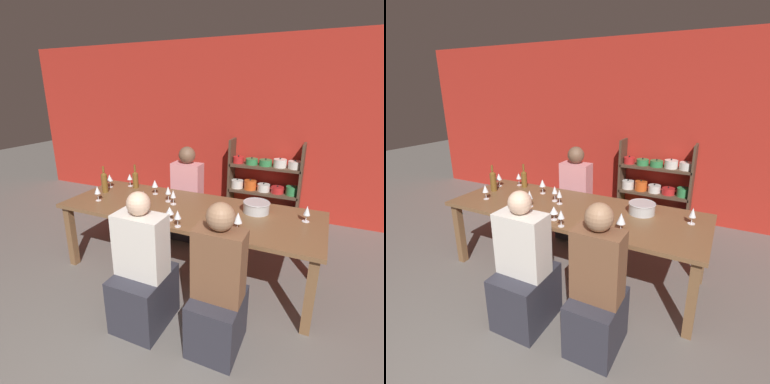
# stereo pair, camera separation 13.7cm
# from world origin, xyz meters

# --- Properties ---
(wall_back_red) EXTENTS (8.80, 0.06, 2.70)m
(wall_back_red) POSITION_xyz_m (0.00, 3.83, 1.35)
(wall_back_red) COLOR red
(wall_back_red) RESTS_ON ground_plane
(shelf_unit) EXTENTS (1.10, 0.30, 1.23)m
(shelf_unit) POSITION_xyz_m (0.25, 3.63, 0.49)
(shelf_unit) COLOR #4C3828
(shelf_unit) RESTS_ON ground_plane
(dining_table) EXTENTS (2.74, 1.00, 0.77)m
(dining_table) POSITION_xyz_m (-0.19, 1.78, 0.69)
(dining_table) COLOR brown
(dining_table) RESTS_ON ground_plane
(mixing_bowl) EXTENTS (0.27, 0.27, 0.11)m
(mixing_bowl) POSITION_xyz_m (0.49, 1.97, 0.83)
(mixing_bowl) COLOR #B7BABC
(mixing_bowl) RESTS_ON dining_table
(wine_bottle_green) EXTENTS (0.07, 0.07, 0.30)m
(wine_bottle_green) POSITION_xyz_m (-1.09, 2.13, 0.88)
(wine_bottle_green) COLOR brown
(wine_bottle_green) RESTS_ON dining_table
(wine_bottle_dark) EXTENTS (0.07, 0.07, 0.32)m
(wine_bottle_dark) POSITION_xyz_m (-1.33, 1.84, 0.90)
(wine_bottle_dark) COLOR brown
(wine_bottle_dark) RESTS_ON dining_table
(wine_glass_empty_a) EXTENTS (0.07, 0.07, 0.17)m
(wine_glass_empty_a) POSITION_xyz_m (-1.21, 1.57, 0.89)
(wine_glass_empty_a) COLOR white
(wine_glass_empty_a) RESTS_ON dining_table
(wine_glass_white_a) EXTENTS (0.06, 0.06, 0.18)m
(wine_glass_white_a) POSITION_xyz_m (-0.62, 1.61, 0.90)
(wine_glass_white_a) COLOR white
(wine_glass_white_a) RESTS_ON dining_table
(wine_glass_empty_b) EXTENTS (0.08, 0.08, 0.17)m
(wine_glass_empty_b) POSITION_xyz_m (0.43, 1.51, 0.88)
(wine_glass_empty_b) COLOR white
(wine_glass_empty_b) RESTS_ON dining_table
(wine_glass_red_a) EXTENTS (0.08, 0.08, 0.14)m
(wine_glass_red_a) POSITION_xyz_m (-0.22, 1.43, 0.87)
(wine_glass_red_a) COLOR white
(wine_glass_red_a) RESTS_ON dining_table
(wine_glass_empty_c) EXTENTS (0.07, 0.07, 0.16)m
(wine_glass_empty_c) POSITION_xyz_m (-1.19, 2.16, 0.89)
(wine_glass_empty_c) COLOR white
(wine_glass_empty_c) RESTS_ON dining_table
(wine_glass_white_b) EXTENTS (0.07, 0.07, 0.16)m
(wine_glass_white_b) POSITION_xyz_m (-0.08, 1.34, 0.88)
(wine_glass_white_b) COLOR white
(wine_glass_white_b) RESTS_ON dining_table
(wine_glass_empty_d) EXTENTS (0.08, 0.08, 0.17)m
(wine_glass_empty_d) POSITION_xyz_m (-1.40, 2.02, 0.89)
(wine_glass_empty_d) COLOR white
(wine_glass_empty_d) RESTS_ON dining_table
(wine_glass_red_b) EXTENTS (0.07, 0.07, 0.16)m
(wine_glass_red_b) POSITION_xyz_m (-0.38, 1.82, 0.88)
(wine_glass_red_b) COLOR white
(wine_glass_red_b) RESTS_ON dining_table
(wine_glass_red_c) EXTENTS (0.07, 0.07, 0.18)m
(wine_glass_red_c) POSITION_xyz_m (-0.47, 1.87, 0.89)
(wine_glass_red_c) COLOR white
(wine_glass_red_c) RESTS_ON dining_table
(wine_glass_red_d) EXTENTS (0.07, 0.07, 0.18)m
(wine_glass_red_d) POSITION_xyz_m (-0.74, 2.03, 0.89)
(wine_glass_red_d) COLOR white
(wine_glass_red_d) RESTS_ON dining_table
(wine_glass_white_c) EXTENTS (0.07, 0.07, 0.16)m
(wine_glass_white_c) POSITION_xyz_m (0.98, 1.94, 0.87)
(wine_glass_white_c) COLOR white
(wine_glass_white_c) RESTS_ON dining_table
(person_near_a) EXTENTS (0.38, 0.47, 1.23)m
(person_near_a) POSITION_xyz_m (0.46, 0.93, 0.46)
(person_near_a) COLOR #2D2D38
(person_near_a) RESTS_ON ground_plane
(person_far_a) EXTENTS (0.40, 0.50, 1.25)m
(person_far_a) POSITION_xyz_m (-0.59, 2.62, 0.46)
(person_far_a) COLOR #2D2D38
(person_far_a) RESTS_ON ground_plane
(person_near_b) EXTENTS (0.42, 0.52, 1.22)m
(person_near_b) POSITION_xyz_m (-0.20, 0.92, 0.44)
(person_near_b) COLOR #2D2D38
(person_near_b) RESTS_ON ground_plane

